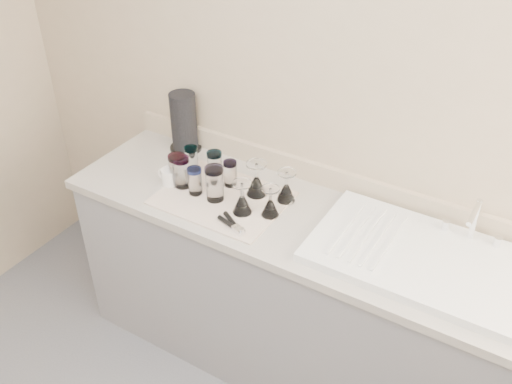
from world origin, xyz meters
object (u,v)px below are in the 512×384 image
Objects in this scene: sink_unit at (419,256)px; goblet_front_right at (270,206)px; goblet_front_left at (242,202)px; can_opener at (232,224)px; tumbler_purple at (230,173)px; white_mug at (170,177)px; tumbler_lavender at (215,183)px; tumbler_teal at (191,159)px; goblet_back_right at (286,191)px; tumbler_blue at (195,181)px; tumbler_cyan at (215,165)px; tumbler_magenta at (182,172)px; paper_towel_roll at (184,123)px; goblet_back_left at (256,184)px; tumbler_extra at (177,170)px.

goblet_front_right is (-0.63, -0.05, 0.03)m from sink_unit.
goblet_front_left is 0.97× the size of can_opener.
tumbler_purple is 1.09× the size of white_mug.
tumbler_lavender reaches higher than tumbler_purple.
sink_unit is 6.61× the size of tumbler_teal.
tumbler_lavender is at bearing -150.25° from goblet_back_right.
goblet_back_right is 0.95× the size of can_opener.
tumbler_lavender is at bearing 0.81° from white_mug.
tumbler_blue is (-1.00, -0.08, 0.05)m from sink_unit.
tumbler_cyan reaches higher than tumbler_blue.
goblet_front_left is 0.40m from white_mug.
goblet_back_right is at bearing 70.50° from can_opener.
goblet_back_right is 1.29× the size of white_mug.
tumbler_lavender reaches higher than white_mug.
tumbler_blue is at bearing -11.12° from tumbler_magenta.
tumbler_cyan is 0.86× the size of tumbler_lavender.
white_mug is (-0.40, 0.02, -0.02)m from goblet_front_left.
tumbler_purple is at bearing 176.77° from sink_unit.
paper_towel_roll is at bearing 170.39° from sink_unit.
tumbler_blue reaches higher than tumbler_purple.
tumbler_lavender is (0.18, -0.01, 0.01)m from tumbler_magenta.
goblet_back_left is 1.07× the size of goblet_front_left.
paper_towel_roll is (-0.28, 0.30, 0.07)m from tumbler_blue.
tumbler_cyan is at bearing 135.40° from can_opener.
paper_towel_roll is (-0.65, 0.14, 0.09)m from goblet_back_right.
goblet_front_right is (-0.01, -0.13, -0.00)m from goblet_back_right.
tumbler_purple is 0.22m from goblet_front_left.
goblet_front_right is 0.51m from white_mug.
goblet_front_left is at bearing -158.24° from goblet_front_right.
tumbler_lavender is 0.22m from can_opener.
can_opener is (0.40, -0.26, -0.05)m from tumbler_teal.
can_opener is at bearing -82.00° from goblet_back_left.
tumbler_magenta reaches higher than can_opener.
sink_unit reaches higher than goblet_back_right.
sink_unit is at bearing -3.10° from tumbler_teal.
goblet_back_left is at bearing 42.91° from tumbler_lavender.
tumbler_blue is (-0.01, -0.14, -0.01)m from tumbler_cyan.
tumbler_purple is 0.42m from paper_towel_roll.
tumbler_teal is at bearing 146.60° from can_opener.
sink_unit reaches higher than tumbler_teal.
sink_unit is 5.33× the size of can_opener.
goblet_back_left reaches higher than goblet_back_right.
tumbler_cyan reaches higher than white_mug.
tumbler_extra is 1.03× the size of goblet_back_right.
goblet_front_right is 0.71m from paper_towel_roll.
tumbler_blue is 0.42m from paper_towel_roll.
sink_unit is 6.42× the size of tumbler_blue.
paper_towel_roll reaches higher than tumbler_purple.
tumbler_lavender and goblet_back_left have the same top height.
goblet_front_left is (0.36, -0.03, -0.03)m from tumbler_extra.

